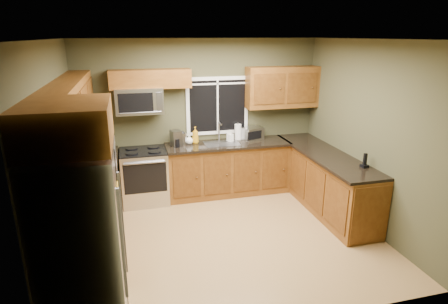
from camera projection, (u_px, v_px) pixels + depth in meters
name	position (u px, v px, depth m)	size (l,w,h in m)	color
floor	(227.00, 236.00, 5.35)	(4.20, 4.20, 0.00)	olive
ceiling	(227.00, 39.00, 4.54)	(4.20, 4.20, 0.00)	white
back_wall	(201.00, 118.00, 6.61)	(4.20, 4.20, 0.00)	#3E3E26
front_wall	(279.00, 202.00, 3.29)	(4.20, 4.20, 0.00)	#3E3E26
left_wall	(57.00, 158.00, 4.45)	(3.60, 3.60, 0.00)	#3E3E26
right_wall	(366.00, 135.00, 5.45)	(3.60, 3.60, 0.00)	#3E3E26
window	(218.00, 106.00, 6.61)	(1.12, 0.03, 1.02)	white
base_cabinets_left	(94.00, 207.00, 5.23)	(0.60, 2.65, 0.90)	brown
countertop_left	(92.00, 175.00, 5.09)	(0.65, 2.65, 0.04)	black
base_cabinets_back	(228.00, 169.00, 6.70)	(2.17, 0.60, 0.90)	brown
countertop_back	(228.00, 144.00, 6.54)	(2.17, 0.65, 0.04)	black
base_cabinets_peninsula	(324.00, 181.00, 6.15)	(0.60, 2.52, 0.90)	brown
countertop_peninsula	(325.00, 154.00, 6.01)	(0.65, 2.50, 0.04)	black
upper_cabinets_left	(71.00, 108.00, 4.77)	(0.33, 2.65, 0.72)	brown
upper_cabinets_back_left	(150.00, 79.00, 6.04)	(1.30, 0.33, 0.30)	brown
upper_cabinets_back_right	(282.00, 87.00, 6.65)	(1.30, 0.33, 0.72)	brown
upper_cabinet_over_fridge	(66.00, 125.00, 3.13)	(0.72, 0.90, 0.38)	brown
refrigerator	(82.00, 244.00, 3.47)	(0.74, 0.90, 1.80)	#B7B7BC
range	(145.00, 176.00, 6.32)	(0.76, 0.69, 0.94)	#B7B7BC
microwave	(139.00, 101.00, 6.07)	(0.76, 0.41, 0.42)	#B7B7BC
sink	(222.00, 143.00, 6.52)	(0.60, 0.42, 0.36)	slate
toaster_oven	(252.00, 133.00, 6.74)	(0.42, 0.37, 0.22)	#B7B7BC
coffee_maker	(176.00, 139.00, 6.33)	(0.20, 0.25, 0.27)	slate
kettle	(183.00, 138.00, 6.46)	(0.17, 0.17, 0.24)	#B7B7BC
paper_towel_roll	(238.00, 132.00, 6.74)	(0.15, 0.15, 0.31)	white
soap_bottle_a	(195.00, 135.00, 6.49)	(0.11, 0.11, 0.29)	#CB8E13
soap_bottle_b	(230.00, 136.00, 6.62)	(0.09, 0.09, 0.20)	white
soap_bottle_c	(189.00, 139.00, 6.47)	(0.13, 0.13, 0.16)	white
cordless_phone	(365.00, 163.00, 5.33)	(0.10, 0.10, 0.21)	black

